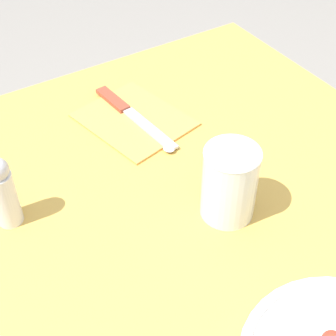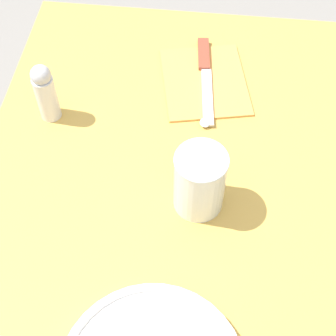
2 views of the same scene
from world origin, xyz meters
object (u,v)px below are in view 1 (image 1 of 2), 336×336
Objects in this scene: milk_glass at (229,185)px; napkin_folded at (134,120)px; dining_table at (268,322)px; salt_shaker at (3,191)px; butter_knife at (130,114)px.

milk_glass is 0.25m from napkin_folded.
salt_shaker is at bearing -134.94° from dining_table.
milk_glass is at bearing -3.84° from butter_knife.
milk_glass is 0.99× the size of salt_shaker.
butter_knife is at bearing -178.22° from milk_glass.
milk_glass is (-0.11, -0.00, 0.17)m from dining_table.
butter_knife is (-0.25, -0.01, -0.04)m from milk_glass.
dining_table is 0.37m from napkin_folded.
milk_glass is 0.25m from butter_knife.
milk_glass is at bearing 60.95° from salt_shaker.
salt_shaker reaches higher than napkin_folded.
salt_shaker is (0.11, -0.24, 0.05)m from butter_knife.
napkin_folded is at bearing -0.00° from butter_knife.
salt_shaker is at bearing -67.45° from napkin_folded.
dining_table is 10.23× the size of milk_glass.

